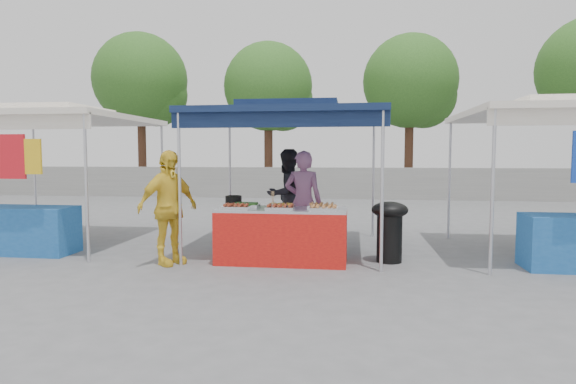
# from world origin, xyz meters

# --- Properties ---
(ground_plane) EXTENTS (80.00, 80.00, 0.00)m
(ground_plane) POSITION_xyz_m (0.00, 0.00, 0.00)
(ground_plane) COLOR slate
(back_wall) EXTENTS (40.00, 0.25, 1.20)m
(back_wall) POSITION_xyz_m (0.00, 11.00, 0.60)
(back_wall) COLOR gray
(back_wall) RESTS_ON ground_plane
(main_canopy) EXTENTS (3.20, 3.20, 2.57)m
(main_canopy) POSITION_xyz_m (0.00, 0.97, 2.37)
(main_canopy) COLOR silver
(main_canopy) RESTS_ON ground_plane
(neighbor_stall_left) EXTENTS (3.20, 3.20, 2.57)m
(neighbor_stall_left) POSITION_xyz_m (-4.50, 0.57, 1.60)
(neighbor_stall_left) COLOR silver
(neighbor_stall_left) RESTS_ON ground_plane
(neighbor_stall_right) EXTENTS (3.20, 3.20, 2.57)m
(neighbor_stall_right) POSITION_xyz_m (4.50, 0.57, 1.60)
(neighbor_stall_right) COLOR silver
(neighbor_stall_right) RESTS_ON ground_plane
(tree_0) EXTENTS (4.10, 4.10, 7.05)m
(tree_0) POSITION_xyz_m (-8.14, 13.16, 4.83)
(tree_0) COLOR #482A1B
(tree_0) RESTS_ON ground_plane
(tree_1) EXTENTS (3.77, 3.75, 6.45)m
(tree_1) POSITION_xyz_m (-2.37, 13.03, 4.41)
(tree_1) COLOR #482A1B
(tree_1) RESTS_ON ground_plane
(tree_2) EXTENTS (3.89, 3.89, 6.68)m
(tree_2) POSITION_xyz_m (3.56, 13.39, 4.57)
(tree_2) COLOR #482A1B
(tree_2) RESTS_ON ground_plane
(vendor_table) EXTENTS (2.00, 0.80, 0.85)m
(vendor_table) POSITION_xyz_m (0.00, -0.10, 0.43)
(vendor_table) COLOR red
(vendor_table) RESTS_ON ground_plane
(food_tray_fl) EXTENTS (0.42, 0.30, 0.07)m
(food_tray_fl) POSITION_xyz_m (-0.67, -0.34, 0.88)
(food_tray_fl) COLOR silver
(food_tray_fl) RESTS_ON vendor_table
(food_tray_fm) EXTENTS (0.42, 0.30, 0.07)m
(food_tray_fm) POSITION_xyz_m (0.01, -0.34, 0.88)
(food_tray_fm) COLOR silver
(food_tray_fm) RESTS_ON vendor_table
(food_tray_fr) EXTENTS (0.42, 0.30, 0.07)m
(food_tray_fr) POSITION_xyz_m (0.66, -0.34, 0.88)
(food_tray_fr) COLOR silver
(food_tray_fr) RESTS_ON vendor_table
(food_tray_bl) EXTENTS (0.42, 0.30, 0.07)m
(food_tray_bl) POSITION_xyz_m (-0.59, -0.05, 0.88)
(food_tray_bl) COLOR silver
(food_tray_bl) RESTS_ON vendor_table
(food_tray_bm) EXTENTS (0.42, 0.30, 0.07)m
(food_tray_bm) POSITION_xyz_m (-0.03, 0.00, 0.88)
(food_tray_bm) COLOR silver
(food_tray_bm) RESTS_ON vendor_table
(food_tray_br) EXTENTS (0.42, 0.30, 0.07)m
(food_tray_br) POSITION_xyz_m (0.61, -0.04, 0.88)
(food_tray_br) COLOR silver
(food_tray_br) RESTS_ON vendor_table
(cooking_pot) EXTENTS (0.27, 0.27, 0.16)m
(cooking_pot) POSITION_xyz_m (-0.86, 0.24, 0.93)
(cooking_pot) COLOR black
(cooking_pot) RESTS_ON vendor_table
(skewer_cup) EXTENTS (0.07, 0.07, 0.09)m
(skewer_cup) POSITION_xyz_m (-0.12, -0.27, 0.89)
(skewer_cup) COLOR silver
(skewer_cup) RESTS_ON vendor_table
(wok_burner) EXTENTS (0.57, 0.57, 0.96)m
(wok_burner) POSITION_xyz_m (1.66, 0.16, 0.57)
(wok_burner) COLOR black
(wok_burner) RESTS_ON ground_plane
(crate_left) EXTENTS (0.55, 0.39, 0.33)m
(crate_left) POSITION_xyz_m (-0.54, 0.53, 0.17)
(crate_left) COLOR #1640B4
(crate_left) RESTS_ON ground_plane
(crate_right) EXTENTS (0.50, 0.35, 0.30)m
(crate_right) POSITION_xyz_m (0.36, 0.49, 0.15)
(crate_right) COLOR #1640B4
(crate_right) RESTS_ON ground_plane
(crate_stacked) EXTENTS (0.49, 0.34, 0.29)m
(crate_stacked) POSITION_xyz_m (0.36, 0.49, 0.45)
(crate_stacked) COLOR #1640B4
(crate_stacked) RESTS_ON crate_right
(vendor_woman) EXTENTS (0.66, 0.45, 1.75)m
(vendor_woman) POSITION_xyz_m (0.25, 0.69, 0.88)
(vendor_woman) COLOR #98618D
(vendor_woman) RESTS_ON ground_plane
(helper_man) EXTENTS (1.10, 1.09, 1.79)m
(helper_man) POSITION_xyz_m (-0.19, 1.82, 0.90)
(helper_man) COLOR black
(helper_man) RESTS_ON ground_plane
(customer_person) EXTENTS (0.93, 1.09, 1.75)m
(customer_person) POSITION_xyz_m (-1.70, -0.47, 0.88)
(customer_person) COLOR yellow
(customer_person) RESTS_ON ground_plane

